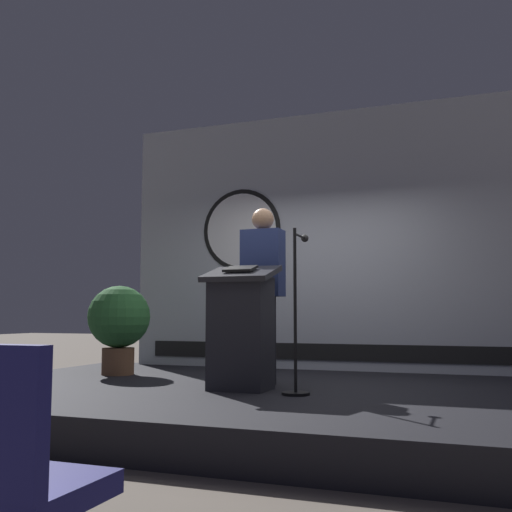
{
  "coord_description": "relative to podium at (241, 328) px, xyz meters",
  "views": [
    {
      "loc": [
        1.73,
        -5.36,
        0.98
      ],
      "look_at": [
        -0.28,
        0.1,
        1.55
      ],
      "focal_mm": 41.83,
      "sensor_mm": 36.0,
      "label": 1
    }
  ],
  "objects": [
    {
      "name": "audience_chair_left",
      "position": [
        0.63,
        -3.54,
        -0.36
      ],
      "size": [
        0.44,
        0.45,
        0.89
      ],
      "color": "black",
      "rests_on": "ground"
    },
    {
      "name": "speaker_person",
      "position": [
        0.04,
        0.48,
        0.34
      ],
      "size": [
        0.4,
        0.26,
        1.73
      ],
      "color": "black",
      "rests_on": "stage_platform"
    },
    {
      "name": "stage_platform",
      "position": [
        0.28,
        0.3,
        -0.7
      ],
      "size": [
        6.4,
        4.0,
        0.3
      ],
      "primitive_type": "cube",
      "color": "black",
      "rests_on": "ground"
    },
    {
      "name": "ground_plane",
      "position": [
        0.28,
        0.3,
        -0.85
      ],
      "size": [
        40.0,
        40.0,
        0.0
      ],
      "primitive_type": "plane",
      "color": "#6B6056"
    },
    {
      "name": "microphone_stand",
      "position": [
        0.56,
        -0.1,
        -0.06
      ],
      "size": [
        0.24,
        0.48,
        1.42
      ],
      "color": "black",
      "rests_on": "stage_platform"
    },
    {
      "name": "potted_plant",
      "position": [
        -1.8,
        0.78,
        0.05
      ],
      "size": [
        0.7,
        0.7,
        1.0
      ],
      "color": "brown",
      "rests_on": "stage_platform"
    },
    {
      "name": "banner_display",
      "position": [
        0.25,
        2.15,
        1.05
      ],
      "size": [
        5.21,
        0.12,
        3.22
      ],
      "color": "#B2B7C1",
      "rests_on": "stage_platform"
    },
    {
      "name": "podium",
      "position": [
        0.0,
        0.0,
        0.0
      ],
      "size": [
        0.64,
        0.5,
        1.14
      ],
      "color": "#26262B",
      "rests_on": "stage_platform"
    }
  ]
}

